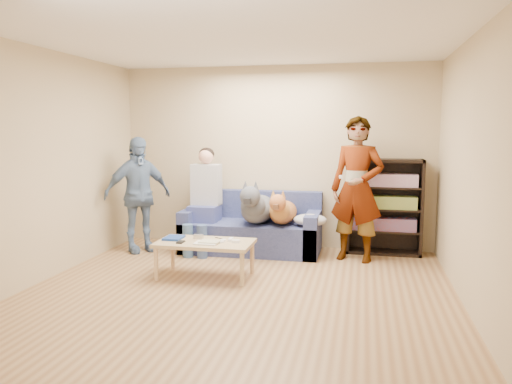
% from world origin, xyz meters
% --- Properties ---
extents(ground, '(5.00, 5.00, 0.00)m').
position_xyz_m(ground, '(0.00, 0.00, 0.00)').
color(ground, olive).
rests_on(ground, ground).
extents(ceiling, '(5.00, 5.00, 0.00)m').
position_xyz_m(ceiling, '(0.00, 0.00, 2.60)').
color(ceiling, white).
rests_on(ceiling, ground).
extents(wall_back, '(4.50, 0.00, 4.50)m').
position_xyz_m(wall_back, '(0.00, 2.50, 1.30)').
color(wall_back, tan).
rests_on(wall_back, ground).
extents(wall_front, '(4.50, 0.00, 4.50)m').
position_xyz_m(wall_front, '(0.00, -2.50, 1.30)').
color(wall_front, tan).
rests_on(wall_front, ground).
extents(wall_left, '(0.00, 5.00, 5.00)m').
position_xyz_m(wall_left, '(-2.25, 0.00, 1.30)').
color(wall_left, tan).
rests_on(wall_left, ground).
extents(wall_right, '(0.00, 5.00, 5.00)m').
position_xyz_m(wall_right, '(2.25, 0.00, 1.30)').
color(wall_right, tan).
rests_on(wall_right, ground).
extents(blanket, '(0.45, 0.38, 0.15)m').
position_xyz_m(blanket, '(0.59, 1.89, 0.51)').
color(blanket, '#AAA9AE').
rests_on(blanket, sofa).
extents(person_standing_right, '(0.78, 0.61, 1.87)m').
position_xyz_m(person_standing_right, '(1.18, 1.88, 0.93)').
color(person_standing_right, gray).
rests_on(person_standing_right, ground).
extents(person_standing_left, '(0.94, 0.94, 1.60)m').
position_xyz_m(person_standing_left, '(-1.79, 1.73, 0.80)').
color(person_standing_left, '#6D84AE').
rests_on(person_standing_left, ground).
extents(held_controller, '(0.05, 0.13, 0.03)m').
position_xyz_m(held_controller, '(0.98, 1.68, 1.11)').
color(held_controller, silver).
rests_on(held_controller, person_standing_right).
extents(notebook_blue, '(0.20, 0.26, 0.03)m').
position_xyz_m(notebook_blue, '(-0.90, 0.80, 0.43)').
color(notebook_blue, navy).
rests_on(notebook_blue, coffee_table).
extents(papers, '(0.26, 0.20, 0.02)m').
position_xyz_m(papers, '(-0.45, 0.65, 0.43)').
color(papers, silver).
rests_on(papers, coffee_table).
extents(magazine, '(0.22, 0.17, 0.01)m').
position_xyz_m(magazine, '(-0.42, 0.67, 0.44)').
color(magazine, '#BBB795').
rests_on(magazine, coffee_table).
extents(camera_silver, '(0.11, 0.06, 0.05)m').
position_xyz_m(camera_silver, '(-0.62, 0.87, 0.45)').
color(camera_silver, '#BBBABF').
rests_on(camera_silver, coffee_table).
extents(controller_a, '(0.04, 0.13, 0.03)m').
position_xyz_m(controller_a, '(-0.22, 0.85, 0.43)').
color(controller_a, white).
rests_on(controller_a, coffee_table).
extents(controller_b, '(0.09, 0.06, 0.03)m').
position_xyz_m(controller_b, '(-0.14, 0.77, 0.43)').
color(controller_b, white).
rests_on(controller_b, coffee_table).
extents(headphone_cup_a, '(0.07, 0.07, 0.02)m').
position_xyz_m(headphone_cup_a, '(-0.30, 0.73, 0.43)').
color(headphone_cup_a, silver).
rests_on(headphone_cup_a, coffee_table).
extents(headphone_cup_b, '(0.07, 0.07, 0.02)m').
position_xyz_m(headphone_cup_b, '(-0.30, 0.81, 0.43)').
color(headphone_cup_b, white).
rests_on(headphone_cup_b, coffee_table).
extents(pen_orange, '(0.13, 0.06, 0.01)m').
position_xyz_m(pen_orange, '(-0.52, 0.59, 0.42)').
color(pen_orange, orange).
rests_on(pen_orange, coffee_table).
extents(pen_black, '(0.13, 0.08, 0.01)m').
position_xyz_m(pen_black, '(-0.38, 0.93, 0.42)').
color(pen_black, black).
rests_on(pen_black, coffee_table).
extents(wallet, '(0.07, 0.12, 0.02)m').
position_xyz_m(wallet, '(-0.75, 0.63, 0.43)').
color(wallet, black).
rests_on(wallet, coffee_table).
extents(sofa, '(1.90, 0.85, 0.82)m').
position_xyz_m(sofa, '(-0.25, 2.10, 0.28)').
color(sofa, '#515B93').
rests_on(sofa, ground).
extents(person_seated, '(0.40, 0.73, 1.47)m').
position_xyz_m(person_seated, '(-0.91, 1.97, 0.77)').
color(person_seated, '#3D4686').
rests_on(person_seated, sofa).
extents(dog_gray, '(0.44, 1.26, 0.63)m').
position_xyz_m(dog_gray, '(-0.14, 1.90, 0.65)').
color(dog_gray, '#50535A').
rests_on(dog_gray, sofa).
extents(dog_tan, '(0.36, 1.14, 0.52)m').
position_xyz_m(dog_tan, '(0.20, 1.92, 0.61)').
color(dog_tan, '#AD6C35').
rests_on(dog_tan, sofa).
extents(coffee_table, '(1.10, 0.60, 0.42)m').
position_xyz_m(coffee_table, '(-0.50, 0.75, 0.37)').
color(coffee_table, tan).
rests_on(coffee_table, ground).
extents(bookshelf, '(1.00, 0.34, 1.30)m').
position_xyz_m(bookshelf, '(1.55, 2.33, 0.68)').
color(bookshelf, black).
rests_on(bookshelf, ground).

